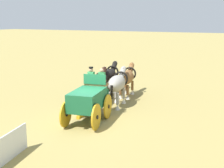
% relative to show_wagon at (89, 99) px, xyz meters
% --- Properties ---
extents(ground_plane, '(220.00, 220.00, 0.00)m').
position_rel_show_wagon_xyz_m(ground_plane, '(-0.18, -0.03, -1.19)').
color(ground_plane, '#9E8C4C').
extents(show_wagon, '(5.53, 2.26, 2.72)m').
position_rel_show_wagon_xyz_m(show_wagon, '(0.00, 0.00, 0.00)').
color(show_wagon, '#195B38').
rests_on(show_wagon, ground).
extents(draft_horse_rear_near, '(2.95, 1.23, 2.20)m').
position_rel_show_wagon_xyz_m(draft_horse_rear_near, '(3.22, 1.26, 0.13)').
color(draft_horse_rear_near, '#331E14').
rests_on(draft_horse_rear_near, ground).
extents(draft_horse_rear_off, '(3.20, 1.34, 2.27)m').
position_rel_show_wagon_xyz_m(draft_horse_rear_off, '(3.44, -0.02, 0.20)').
color(draft_horse_rear_off, '#9E998E').
rests_on(draft_horse_rear_off, ground).
extents(draft_horse_lead_near, '(3.19, 1.30, 2.24)m').
position_rel_show_wagon_xyz_m(draft_horse_lead_near, '(5.77, 1.73, 0.17)').
color(draft_horse_lead_near, black).
rests_on(draft_horse_lead_near, ground).
extents(draft_horse_lead_off, '(3.15, 1.31, 2.18)m').
position_rel_show_wagon_xyz_m(draft_horse_lead_off, '(6.00, 0.46, 0.13)').
color(draft_horse_lead_off, brown).
rests_on(draft_horse_lead_off, ground).
extents(sponsor_banner, '(3.14, 0.72, 1.10)m').
position_rel_show_wagon_xyz_m(sponsor_banner, '(-5.73, 0.26, -0.64)').
color(sponsor_banner, silver).
rests_on(sponsor_banner, ground).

